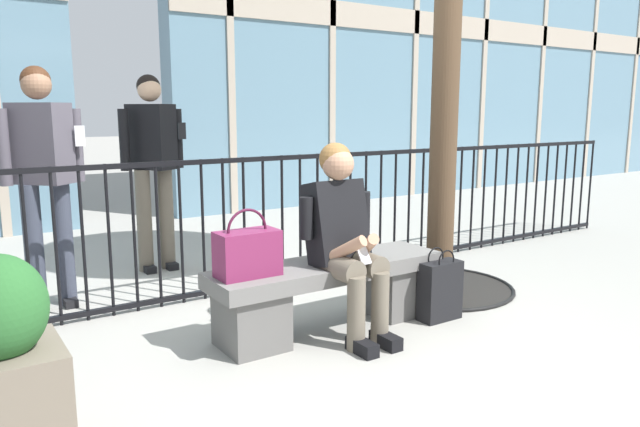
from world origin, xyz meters
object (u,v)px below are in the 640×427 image
at_px(handbag_on_bench, 248,252).
at_px(bystander_further_back, 153,158).
at_px(stone_bench, 329,289).
at_px(planter, 3,364).
at_px(bystander_at_railing, 43,169).
at_px(shopping_bag, 440,290).
at_px(seated_person_with_phone, 344,234).

height_order(handbag_on_bench, bystander_further_back, bystander_further_back).
xyz_separation_m(stone_bench, planter, (-1.91, -0.45, 0.12)).
xyz_separation_m(bystander_at_railing, bystander_further_back, (0.97, 0.59, 0.00)).
bearing_deg(bystander_at_railing, stone_bench, -46.43).
height_order(stone_bench, planter, planter).
distance_m(handbag_on_bench, shopping_bag, 1.39).
relative_size(seated_person_with_phone, handbag_on_bench, 3.02).
relative_size(seated_person_with_phone, planter, 1.43).
bearing_deg(bystander_further_back, stone_bench, -77.94).
bearing_deg(bystander_further_back, seated_person_with_phone, -77.93).
xyz_separation_m(handbag_on_bench, shopping_bag, (1.31, -0.26, -0.38)).
xyz_separation_m(stone_bench, shopping_bag, (0.73, -0.27, -0.06)).
relative_size(stone_bench, bystander_at_railing, 0.94).
height_order(stone_bench, bystander_further_back, bystander_further_back).
bearing_deg(handbag_on_bench, bystander_at_railing, 119.13).
relative_size(stone_bench, bystander_further_back, 0.94).
distance_m(handbag_on_bench, planter, 1.41).
bearing_deg(planter, bystander_further_back, 59.81).
xyz_separation_m(seated_person_with_phone, planter, (-1.94, -0.32, -0.26)).
bearing_deg(stone_bench, seated_person_with_phone, -77.82).
xyz_separation_m(handbag_on_bench, bystander_at_railing, (-0.83, 1.50, 0.41)).
relative_size(bystander_at_railing, planter, 2.01).
bearing_deg(shopping_bag, stone_bench, 159.59).
bearing_deg(planter, bystander_at_railing, 75.60).
distance_m(handbag_on_bench, bystander_at_railing, 1.76).
height_order(bystander_further_back, planter, bystander_further_back).
bearing_deg(seated_person_with_phone, bystander_further_back, 102.07).
bearing_deg(bystander_further_back, planter, -120.19).
bearing_deg(planter, shopping_bag, 3.77).
bearing_deg(shopping_bag, bystander_at_railing, 140.65).
relative_size(bystander_further_back, planter, 2.01).
distance_m(shopping_bag, bystander_further_back, 2.74).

